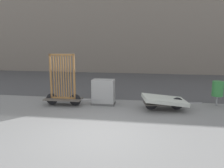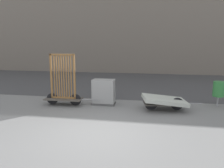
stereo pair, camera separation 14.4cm
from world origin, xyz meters
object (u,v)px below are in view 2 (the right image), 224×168
at_px(utility_cabinet, 104,93).
at_px(bike_cart_with_bedframe, 63,88).
at_px(trash_bin, 219,89).
at_px(bike_cart_with_mattress, 164,101).

bearing_deg(utility_cabinet, bike_cart_with_bedframe, -165.95).
bearing_deg(trash_bin, bike_cart_with_mattress, -157.58).
bearing_deg(bike_cart_with_mattress, utility_cabinet, 160.41).
relative_size(utility_cabinet, trash_bin, 1.03).
distance_m(bike_cart_with_bedframe, bike_cart_with_mattress, 4.09).
bearing_deg(utility_cabinet, bike_cart_with_mattress, -9.22).
bearing_deg(bike_cart_with_mattress, trash_bin, 12.05).
xyz_separation_m(bike_cart_with_mattress, utility_cabinet, (-2.47, 0.40, 0.11)).
height_order(bike_cart_with_mattress, utility_cabinet, utility_cabinet).
bearing_deg(utility_cabinet, trash_bin, 6.06).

